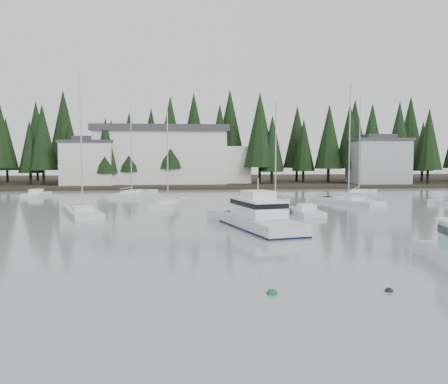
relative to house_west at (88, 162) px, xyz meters
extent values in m
plane|color=gray|center=(18.00, -79.00, -4.65)|extent=(260.00, 260.00, 0.00)
cube|color=black|center=(18.00, 18.00, -4.65)|extent=(240.00, 54.00, 1.00)
cube|color=silver|center=(0.00, 0.00, -0.40)|extent=(9.00, 7.00, 7.50)
cube|color=#38383D|center=(0.00, 0.00, 3.60)|extent=(9.54, 7.42, 0.50)
cube|color=#38383D|center=(0.00, 0.00, 4.20)|extent=(4.95, 3.85, 0.80)
cube|color=#999EA0|center=(54.00, -1.00, -0.15)|extent=(10.00, 8.00, 8.00)
cube|color=#38383D|center=(54.00, -1.00, 4.10)|extent=(10.60, 8.48, 0.50)
cube|color=#38383D|center=(54.00, -1.00, 4.70)|extent=(5.50, 4.40, 0.80)
cube|color=silver|center=(13.00, 3.00, 0.85)|extent=(24.00, 10.00, 10.00)
cube|color=#38383D|center=(13.00, 3.00, 6.15)|extent=(25.00, 11.00, 1.20)
cube|color=silver|center=(25.00, 5.00, -0.65)|extent=(10.00, 8.00, 7.00)
cube|color=silver|center=(22.00, -53.80, -4.51)|extent=(5.54, 11.05, 1.54)
cube|color=black|center=(22.00, -53.80, -4.63)|extent=(5.58, 11.11, 0.21)
cube|color=white|center=(21.88, -53.28, -3.02)|extent=(3.84, 5.97, 1.40)
cube|color=black|center=(21.88, -53.28, -2.68)|extent=(3.91, 6.03, 0.39)
cube|color=white|center=(21.88, -53.28, -2.01)|extent=(2.53, 3.12, 0.63)
cylinder|color=#A5A8AD|center=(21.88, -53.28, -1.24)|extent=(0.10, 0.10, 1.06)
cube|color=silver|center=(42.15, -22.17, -4.68)|extent=(7.38, 10.02, 1.05)
cube|color=white|center=(42.15, -22.17, -4.03)|extent=(3.45, 3.93, 0.30)
cylinder|color=#A5A8AD|center=(42.15, -22.17, 2.81)|extent=(0.14, 0.14, 13.93)
cube|color=silver|center=(36.33, -33.99, -4.68)|extent=(6.58, 9.50, 1.05)
cube|color=white|center=(36.33, -33.99, -4.03)|extent=(3.16, 3.68, 0.30)
cylinder|color=#A5A8AD|center=(36.33, -33.99, 2.77)|extent=(0.14, 0.14, 13.84)
cube|color=silver|center=(26.23, -39.24, -4.68)|extent=(5.03, 11.16, 1.05)
cube|color=white|center=(26.23, -39.24, -4.03)|extent=(2.71, 4.01, 0.30)
cylinder|color=#A5A8AD|center=(26.23, -39.24, 1.33)|extent=(0.14, 0.14, 10.97)
cube|color=silver|center=(9.32, -20.03, -4.68)|extent=(5.78, 10.73, 1.05)
cube|color=white|center=(9.32, -20.03, -4.03)|extent=(2.93, 3.95, 0.30)
cylinder|color=#A5A8AD|center=(9.32, -20.03, 1.94)|extent=(0.14, 0.14, 12.19)
cube|color=silver|center=(6.36, -42.44, -4.68)|extent=(5.51, 10.61, 1.05)
cube|color=white|center=(6.36, -42.44, -4.03)|extent=(2.77, 3.88, 0.30)
cylinder|color=#A5A8AD|center=(6.36, -42.44, 2.73)|extent=(0.14, 0.14, 13.77)
cube|color=silver|center=(14.61, -35.31, -4.68)|extent=(3.96, 11.09, 1.05)
cube|color=white|center=(14.61, -35.31, -4.03)|extent=(2.22, 3.89, 0.30)
cylinder|color=#A5A8AD|center=(14.61, -35.31, 1.00)|extent=(0.14, 0.14, 10.31)
cube|color=silver|center=(28.09, -45.08, -4.60)|extent=(2.38, 5.83, 0.90)
cube|color=white|center=(28.09, -45.08, -3.90)|extent=(1.55, 1.89, 0.55)
cube|color=silver|center=(-4.01, -19.79, -4.60)|extent=(2.80, 5.56, 0.90)
cube|color=white|center=(-4.01, -19.79, -3.90)|extent=(1.68, 1.87, 0.55)
sphere|color=#145933|center=(19.22, -72.13, -4.65)|extent=(0.46, 0.46, 0.46)
sphere|color=black|center=(24.24, -72.25, -4.65)|extent=(0.35, 0.35, 0.35)
camera|label=1|loc=(15.13, -92.18, 1.10)|focal=40.00mm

